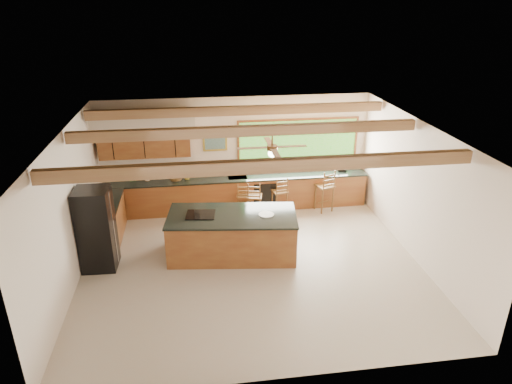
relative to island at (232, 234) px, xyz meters
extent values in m
plane|color=#BAAD9A|center=(0.37, -0.52, -0.49)|extent=(7.20, 7.20, 0.00)
cube|color=white|center=(0.37, 2.73, 1.01)|extent=(7.20, 0.04, 3.00)
cube|color=white|center=(0.37, -3.77, 1.01)|extent=(7.20, 0.04, 3.00)
cube|color=white|center=(-3.23, -0.52, 1.01)|extent=(0.04, 6.50, 3.00)
cube|color=white|center=(3.97, -0.52, 1.01)|extent=(0.04, 6.50, 3.00)
cube|color=#99794C|center=(0.37, -0.52, 2.51)|extent=(7.20, 6.50, 0.04)
cube|color=#98784C|center=(0.37, -2.12, 2.37)|extent=(7.10, 0.15, 0.22)
cube|color=#98784C|center=(0.37, -0.02, 2.37)|extent=(7.10, 0.15, 0.22)
cube|color=#98784C|center=(0.37, 1.78, 2.37)|extent=(7.10, 0.15, 0.22)
cube|color=brown|center=(-1.98, 2.54, 1.41)|extent=(2.30, 0.35, 0.70)
cube|color=beige|center=(-1.98, 2.47, 2.01)|extent=(2.60, 0.50, 0.48)
cylinder|color=#FFEABF|center=(-2.68, 2.47, 1.78)|extent=(0.10, 0.10, 0.01)
cylinder|color=#FFEABF|center=(-1.28, 2.47, 1.78)|extent=(0.10, 0.10, 0.01)
cube|color=#71B741|center=(2.07, 2.70, 1.18)|extent=(3.20, 0.04, 1.30)
cube|color=gold|center=(-0.18, 2.70, 1.36)|extent=(0.64, 0.03, 0.54)
cube|color=#3A694C|center=(-0.18, 2.68, 1.36)|extent=(0.54, 0.01, 0.44)
cube|color=brown|center=(0.37, 2.39, -0.05)|extent=(7.00, 0.65, 0.88)
cube|color=black|center=(0.37, 2.39, 0.41)|extent=(7.04, 0.69, 0.04)
cube|color=brown|center=(-2.89, 0.83, -0.05)|extent=(0.65, 2.35, 0.88)
cube|color=black|center=(-2.89, 0.83, 0.41)|extent=(0.69, 2.39, 0.04)
cube|color=black|center=(1.07, 2.06, -0.07)|extent=(0.60, 0.02, 0.78)
cube|color=silver|center=(0.37, 2.39, 0.41)|extent=(0.50, 0.38, 0.03)
cylinder|color=silver|center=(0.37, 2.59, 0.58)|extent=(0.03, 0.03, 0.30)
cylinder|color=silver|center=(0.37, 2.49, 0.71)|extent=(0.03, 0.20, 0.03)
cylinder|color=silver|center=(-1.99, 2.47, 0.56)|extent=(0.11, 0.11, 0.26)
cylinder|color=#1A3816|center=(-2.42, 2.48, 0.54)|extent=(0.06, 0.06, 0.22)
cylinder|color=#1A3816|center=(-2.32, 2.48, 0.54)|extent=(0.06, 0.06, 0.22)
cube|color=black|center=(3.28, 2.43, 0.48)|extent=(0.27, 0.24, 0.10)
cube|color=brown|center=(0.00, 0.00, -0.02)|extent=(2.90, 1.60, 0.94)
cube|color=black|center=(0.00, 0.00, 0.47)|extent=(2.95, 1.65, 0.04)
cube|color=black|center=(-0.67, 0.08, 0.50)|extent=(0.67, 0.56, 0.02)
cylinder|color=silver|center=(0.75, -0.10, 0.50)|extent=(0.34, 0.34, 0.02)
cube|color=black|center=(-2.85, -0.12, 0.41)|extent=(0.72, 0.70, 1.80)
cube|color=silver|center=(-2.50, -0.12, 0.41)|extent=(0.02, 0.05, 1.65)
cube|color=brown|center=(0.47, 1.93, 0.08)|extent=(0.39, 0.39, 0.04)
cylinder|color=brown|center=(0.34, 1.80, -0.21)|extent=(0.03, 0.03, 0.55)
cylinder|color=brown|center=(0.61, 1.80, -0.21)|extent=(0.03, 0.03, 0.55)
cylinder|color=brown|center=(0.34, 2.07, -0.21)|extent=(0.03, 0.03, 0.55)
cylinder|color=brown|center=(0.61, 2.07, -0.21)|extent=(0.03, 0.03, 0.55)
cube|color=brown|center=(0.73, 1.68, 0.15)|extent=(0.45, 0.45, 0.04)
cylinder|color=brown|center=(0.58, 1.53, -0.18)|extent=(0.04, 0.04, 0.62)
cylinder|color=brown|center=(0.88, 1.53, -0.18)|extent=(0.04, 0.04, 0.62)
cylinder|color=brown|center=(0.58, 1.83, -0.18)|extent=(0.04, 0.04, 0.62)
cylinder|color=brown|center=(0.88, 1.83, -0.18)|extent=(0.04, 0.04, 0.62)
cube|color=brown|center=(1.44, 1.93, 0.14)|extent=(0.44, 0.44, 0.04)
cylinder|color=brown|center=(1.29, 1.78, -0.19)|extent=(0.04, 0.04, 0.61)
cylinder|color=brown|center=(1.59, 1.78, -0.19)|extent=(0.04, 0.04, 0.61)
cylinder|color=brown|center=(1.29, 2.08, -0.19)|extent=(0.04, 0.04, 0.61)
cylinder|color=brown|center=(1.59, 2.08, -0.19)|extent=(0.04, 0.04, 0.61)
cube|color=brown|center=(2.66, 1.93, 0.22)|extent=(0.54, 0.54, 0.04)
cylinder|color=brown|center=(2.49, 1.76, -0.14)|extent=(0.04, 0.04, 0.69)
cylinder|color=brown|center=(2.83, 1.76, -0.14)|extent=(0.04, 0.04, 0.69)
cylinder|color=brown|center=(2.49, 2.10, -0.14)|extent=(0.04, 0.04, 0.69)
cylinder|color=brown|center=(2.83, 2.10, -0.14)|extent=(0.04, 0.04, 0.69)
camera|label=1|loc=(-0.73, -8.92, 4.88)|focal=32.00mm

